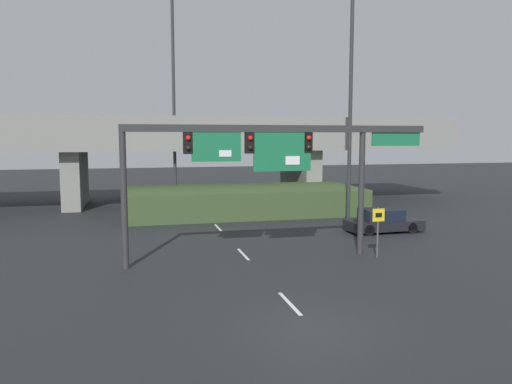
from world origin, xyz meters
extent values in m
plane|color=black|center=(0.00, 0.00, 0.00)|extent=(160.00, 160.00, 0.00)
cube|color=silver|center=(0.00, 2.13, 0.00)|extent=(0.14, 2.40, 0.01)
cube|color=silver|center=(0.00, 9.51, 0.00)|extent=(0.14, 2.40, 0.01)
cube|color=silver|center=(0.00, 16.90, 0.00)|extent=(0.14, 2.40, 0.01)
cube|color=silver|center=(0.00, 24.28, 0.00)|extent=(0.14, 2.40, 0.01)
cube|color=silver|center=(0.00, 31.66, 0.00)|extent=(0.14, 2.40, 0.01)
cylinder|color=#2D2D30|center=(-5.49, 8.15, 3.10)|extent=(0.28, 0.28, 6.19)
cylinder|color=#2D2D30|center=(5.49, 8.15, 3.10)|extent=(0.28, 0.28, 6.19)
cube|color=#2D2D30|center=(1.56, 8.15, 6.03)|extent=(14.10, 0.32, 0.32)
cube|color=black|center=(-2.75, 8.15, 5.40)|extent=(0.40, 0.28, 0.95)
sphere|color=red|center=(-2.75, 7.98, 5.61)|extent=(0.22, 0.22, 0.22)
sphere|color=black|center=(-2.75, 7.98, 5.18)|extent=(0.22, 0.22, 0.22)
cube|color=black|center=(0.00, 8.15, 5.40)|extent=(0.40, 0.28, 0.95)
sphere|color=red|center=(0.00, 7.98, 5.61)|extent=(0.22, 0.22, 0.22)
sphere|color=black|center=(0.00, 7.98, 5.18)|extent=(0.22, 0.22, 0.22)
cube|color=black|center=(2.75, 8.15, 5.40)|extent=(0.40, 0.28, 0.95)
sphere|color=red|center=(2.75, 7.98, 5.61)|extent=(0.22, 0.22, 0.22)
sphere|color=black|center=(2.75, 7.98, 5.18)|extent=(0.22, 0.22, 0.22)
cube|color=#196B42|center=(-1.51, 8.05, 5.23)|extent=(2.18, 0.08, 1.29)
cube|color=white|center=(-1.13, 8.00, 4.94)|extent=(0.55, 0.03, 0.28)
cube|color=#196B42|center=(1.51, 8.05, 4.99)|extent=(2.70, 0.08, 1.76)
cube|color=white|center=(1.98, 8.00, 4.60)|extent=(0.67, 0.03, 0.39)
cube|color=#196B42|center=(7.21, 8.09, 5.55)|extent=(2.52, 0.07, 0.64)
cylinder|color=#4C4C4C|center=(5.98, 7.35, 1.19)|extent=(0.08, 0.08, 2.39)
cube|color=yellow|center=(5.98, 7.30, 2.04)|extent=(0.60, 0.03, 0.60)
cube|color=black|center=(5.98, 7.28, 2.04)|extent=(0.33, 0.01, 0.21)
cylinder|color=#2D2D30|center=(8.56, 16.34, 8.74)|extent=(0.24, 0.24, 17.47)
cylinder|color=#2D2D30|center=(-1.87, 26.05, 8.36)|extent=(0.24, 0.24, 16.72)
cube|color=gray|center=(0.00, 29.58, 5.46)|extent=(45.65, 9.66, 1.82)
cube|color=gray|center=(0.00, 24.94, 6.82)|extent=(45.65, 0.40, 0.90)
cube|color=gray|center=(-9.70, 29.58, 2.28)|extent=(1.40, 7.73, 4.55)
cube|color=gray|center=(9.70, 29.58, 2.28)|extent=(1.40, 7.73, 4.55)
cube|color=#384C28|center=(2.93, 22.37, 0.94)|extent=(16.97, 7.62, 1.89)
cube|color=black|center=(9.40, 13.09, 0.44)|extent=(4.54, 1.91, 0.57)
cube|color=black|center=(9.22, 13.09, 1.06)|extent=(2.37, 1.69, 0.67)
cylinder|color=black|center=(10.79, 13.93, 0.32)|extent=(0.64, 0.23, 0.64)
cylinder|color=black|center=(10.81, 12.30, 0.32)|extent=(0.64, 0.23, 0.64)
cylinder|color=black|center=(7.99, 13.88, 0.32)|extent=(0.64, 0.23, 0.64)
cylinder|color=black|center=(8.01, 12.26, 0.32)|extent=(0.64, 0.23, 0.64)
camera|label=1|loc=(-5.07, -13.63, 5.67)|focal=35.00mm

